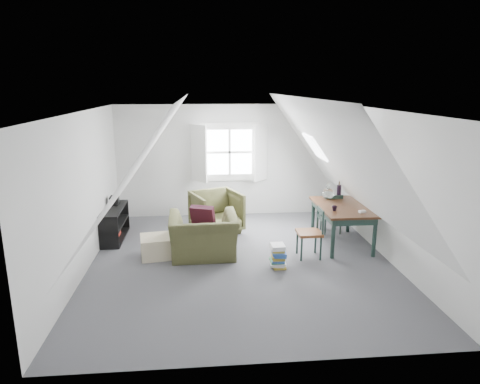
{
  "coord_description": "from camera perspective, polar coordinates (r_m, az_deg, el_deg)",
  "views": [
    {
      "loc": [
        -0.63,
        -6.7,
        2.89
      ],
      "look_at": [
        0.04,
        0.6,
        1.06
      ],
      "focal_mm": 32.0,
      "sensor_mm": 36.0,
      "label": 1
    }
  ],
  "objects": [
    {
      "name": "throw_pillow",
      "position": [
        7.49,
        -4.97,
        -3.32
      ],
      "size": [
        0.46,
        0.36,
        0.43
      ],
      "primitive_type": "cube",
      "rotation": [
        0.31,
        0.0,
        -0.33
      ],
      "color": "#3C1020",
      "rests_on": "armchair_near"
    },
    {
      "name": "media_shelf",
      "position": [
        8.59,
        -16.57,
        -4.29
      ],
      "size": [
        0.4,
        1.2,
        0.62
      ],
      "rotation": [
        0.0,
        0.0,
        -0.03
      ],
      "color": "black",
      "rests_on": "floor"
    },
    {
      "name": "skylight",
      "position": [
        8.37,
        9.96,
        5.94
      ],
      "size": [
        0.35,
        0.75,
        0.47
      ],
      "primitive_type": "cube",
      "rotation": [
        0.0,
        0.95,
        0.0
      ],
      "color": "white",
      "rests_on": "slope_right"
    },
    {
      "name": "dining_chair_far",
      "position": [
        8.76,
        12.12,
        -2.66
      ],
      "size": [
        0.38,
        0.38,
        0.81
      ],
      "rotation": [
        0.0,
        0.0,
        2.84
      ],
      "color": "brown",
      "rests_on": "floor"
    },
    {
      "name": "wall_left",
      "position": [
        7.15,
        -20.24,
        -0.14
      ],
      "size": [
        0.0,
        5.5,
        5.5
      ],
      "primitive_type": "plane",
      "rotation": [
        1.57,
        0.0,
        1.57
      ],
      "color": "silver",
      "rests_on": "ground"
    },
    {
      "name": "wall_back",
      "position": [
        9.62,
        -1.41,
        4.18
      ],
      "size": [
        5.0,
        0.0,
        5.0
      ],
      "primitive_type": "plane",
      "rotation": [
        1.57,
        0.0,
        0.0
      ],
      "color": "silver",
      "rests_on": "ground"
    },
    {
      "name": "slope_left",
      "position": [
        6.86,
        -12.91,
        4.29
      ],
      "size": [
        3.19,
        5.5,
        4.48
      ],
      "primitive_type": "plane",
      "rotation": [
        0.0,
        2.19,
        0.0
      ],
      "color": "white",
      "rests_on": "wall_left"
    },
    {
      "name": "armchair_far",
      "position": [
        8.77,
        -3.11,
        -5.25
      ],
      "size": [
        1.16,
        1.18,
        0.83
      ],
      "primitive_type": "imported",
      "rotation": [
        0.0,
        0.0,
        0.37
      ],
      "color": "#454623",
      "rests_on": "floor"
    },
    {
      "name": "vase_twigs",
      "position": [
        8.59,
        13.05,
        0.15
      ],
      "size": [
        0.08,
        0.09,
        0.66
      ],
      "rotation": [
        0.0,
        0.0,
        -0.1
      ],
      "color": "black",
      "rests_on": "dining_table"
    },
    {
      "name": "dining_table",
      "position": [
        8.12,
        13.48,
        -2.46
      ],
      "size": [
        0.89,
        1.48,
        0.74
      ],
      "rotation": [
        0.0,
        0.0,
        -0.03
      ],
      "color": "#371E11",
      "rests_on": "floor"
    },
    {
      "name": "ceiling",
      "position": [
        6.74,
        0.13,
        10.69
      ],
      "size": [
        5.5,
        5.5,
        0.0
      ],
      "primitive_type": "plane",
      "rotation": [
        3.14,
        0.0,
        0.0
      ],
      "color": "white",
      "rests_on": "wall_back"
    },
    {
      "name": "wall_right",
      "position": [
        7.58,
        19.3,
        0.71
      ],
      "size": [
        0.0,
        5.5,
        5.5
      ],
      "primitive_type": "plane",
      "rotation": [
        1.57,
        0.0,
        -1.57
      ],
      "color": "silver",
      "rests_on": "ground"
    },
    {
      "name": "dormer_window",
      "position": [
        9.51,
        -1.39,
        5.29
      ],
      "size": [
        1.71,
        0.35,
        1.3
      ],
      "color": "white",
      "rests_on": "wall_back"
    },
    {
      "name": "magazine_stack",
      "position": [
        7.07,
        5.12,
        -8.49
      ],
      "size": [
        0.29,
        0.34,
        0.38
      ],
      "rotation": [
        0.0,
        0.0,
        -0.31
      ],
      "color": "#B29933",
      "rests_on": "floor"
    },
    {
      "name": "demijohn",
      "position": [
        8.43,
        11.64,
        -0.15
      ],
      "size": [
        0.23,
        0.23,
        0.32
      ],
      "rotation": [
        0.0,
        0.0,
        0.12
      ],
      "color": "silver",
      "rests_on": "dining_table"
    },
    {
      "name": "cup",
      "position": [
        7.74,
        12.46,
        -2.46
      ],
      "size": [
        0.1,
        0.1,
        0.09
      ],
      "primitive_type": "imported",
      "rotation": [
        0.0,
        0.0,
        0.11
      ],
      "color": "black",
      "rests_on": "dining_table"
    },
    {
      "name": "ottoman",
      "position": [
        7.61,
        -11.02,
        -7.14
      ],
      "size": [
        0.62,
        0.62,
        0.36
      ],
      "primitive_type": "cube",
      "rotation": [
        0.0,
        0.0,
        0.16
      ],
      "color": "beige",
      "rests_on": "floor"
    },
    {
      "name": "paper_box",
      "position": [
        7.75,
        15.98,
        -2.52
      ],
      "size": [
        0.12,
        0.1,
        0.04
      ],
      "primitive_type": "cube",
      "rotation": [
        0.0,
        0.0,
        0.2
      ],
      "color": "white",
      "rests_on": "dining_table"
    },
    {
      "name": "dining_chair_near",
      "position": [
        7.46,
        9.48,
        -5.27
      ],
      "size": [
        0.41,
        0.41,
        0.87
      ],
      "rotation": [
        0.0,
        0.0,
        -1.47
      ],
      "color": "brown",
      "rests_on": "floor"
    },
    {
      "name": "wall_front",
      "position": [
        4.33,
        3.57,
        -8.3
      ],
      "size": [
        5.0,
        0.0,
        5.0
      ],
      "primitive_type": "plane",
      "rotation": [
        -1.57,
        0.0,
        0.0
      ],
      "color": "silver",
      "rests_on": "ground"
    },
    {
      "name": "armchair_near",
      "position": [
        7.57,
        -4.85,
        -8.49
      ],
      "size": [
        1.18,
        1.04,
        0.75
      ],
      "primitive_type": "imported",
      "rotation": [
        0.0,
        0.0,
        3.17
      ],
      "color": "#454623",
      "rests_on": "floor"
    },
    {
      "name": "electronics_box",
      "position": [
        8.75,
        -16.4,
        -1.12
      ],
      "size": [
        0.17,
        0.23,
        0.18
      ],
      "primitive_type": "cube",
      "rotation": [
        0.0,
        0.0,
        0.03
      ],
      "color": "black",
      "rests_on": "media_shelf"
    },
    {
      "name": "floor",
      "position": [
        7.33,
        0.12,
        -9.22
      ],
      "size": [
        5.5,
        5.5,
        0.0
      ],
      "primitive_type": "plane",
      "color": "#4B4C50",
      "rests_on": "ground"
    },
    {
      "name": "slope_right",
      "position": [
        7.14,
        12.66,
        4.68
      ],
      "size": [
        3.19,
        5.5,
        4.48
      ],
      "primitive_type": "plane",
      "rotation": [
        0.0,
        -2.19,
        0.0
      ],
      "color": "white",
      "rests_on": "wall_right"
    }
  ]
}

